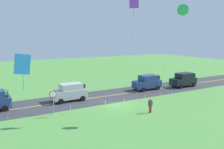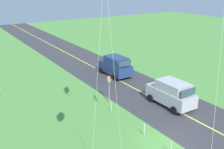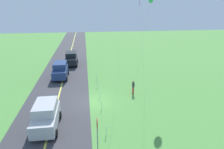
# 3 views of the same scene
# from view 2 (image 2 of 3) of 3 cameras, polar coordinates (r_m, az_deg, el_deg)

# --- Properties ---
(ground_plane) EXTENTS (120.00, 120.00, 0.10)m
(ground_plane) POSITION_cam_2_polar(r_m,az_deg,el_deg) (18.57, 12.26, -14.57)
(ground_plane) COLOR #549342
(asphalt_road) EXTENTS (120.00, 7.00, 0.00)m
(asphalt_road) POSITION_cam_2_polar(r_m,az_deg,el_deg) (21.23, 20.11, -10.60)
(asphalt_road) COLOR #38383D
(asphalt_road) RESTS_ON ground
(road_centre_stripe) EXTENTS (120.00, 0.16, 0.00)m
(road_centre_stripe) POSITION_cam_2_polar(r_m,az_deg,el_deg) (21.23, 20.11, -10.59)
(road_centre_stripe) COLOR #E5E04C
(road_centre_stripe) RESTS_ON asphalt_road
(car_suv_foreground) EXTENTS (4.40, 2.12, 2.24)m
(car_suv_foreground) POSITION_cam_2_polar(r_m,az_deg,el_deg) (23.37, 12.54, -3.89)
(car_suv_foreground) COLOR #B7B7BC
(car_suv_foreground) RESTS_ON ground
(car_parked_east_near) EXTENTS (4.40, 2.12, 2.24)m
(car_parked_east_near) POSITION_cam_2_polar(r_m,az_deg,el_deg) (30.19, 0.74, 1.90)
(car_parked_east_near) COLOR navy
(car_parked_east_near) RESTS_ON ground
(stop_sign) EXTENTS (0.76, 0.08, 2.56)m
(stop_sign) POSITION_cam_2_polar(r_m,az_deg,el_deg) (23.09, -0.63, -1.96)
(stop_sign) COLOR gray
(stop_sign) RESTS_ON ground
(fence_post_2) EXTENTS (0.05, 0.05, 0.90)m
(fence_post_2) POSITION_cam_2_polar(r_m,az_deg,el_deg) (17.43, 12.53, -15.09)
(fence_post_2) COLOR silver
(fence_post_2) RESTS_ON ground
(fence_post_3) EXTENTS (0.05, 0.05, 0.90)m
(fence_post_3) POSITION_cam_2_polar(r_m,az_deg,el_deg) (19.01, 6.92, -11.60)
(fence_post_3) COLOR silver
(fence_post_3) RESTS_ON ground
(fence_post_4) EXTENTS (0.05, 0.05, 0.90)m
(fence_post_4) POSITION_cam_2_polar(r_m,az_deg,el_deg) (22.02, -0.18, -6.89)
(fence_post_4) COLOR silver
(fence_post_4) RESTS_ON ground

